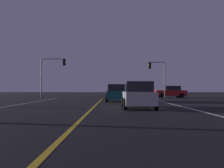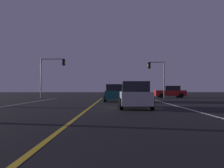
# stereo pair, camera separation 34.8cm
# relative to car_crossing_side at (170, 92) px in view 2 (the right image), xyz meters

# --- Properties ---
(lane_edge_right) EXTENTS (0.16, 39.82, 0.01)m
(lane_edge_right) POSITION_rel_car_crossing_side_xyz_m (-3.51, -21.64, -0.82)
(lane_edge_right) COLOR silver
(lane_edge_right) RESTS_ON ground
(lane_center_divider) EXTENTS (0.16, 39.82, 0.01)m
(lane_center_divider) POSITION_rel_car_crossing_side_xyz_m (-9.67, -21.64, -0.82)
(lane_center_divider) COLOR gold
(lane_center_divider) RESTS_ON ground
(car_crossing_side) EXTENTS (4.30, 2.02, 1.70)m
(car_crossing_side) POSITION_rel_car_crossing_side_xyz_m (0.00, 0.00, 0.00)
(car_crossing_side) COLOR black
(car_crossing_side) RESTS_ON ground
(car_lead_same_lane) EXTENTS (2.02, 4.30, 1.70)m
(car_lead_same_lane) POSITION_rel_car_crossing_side_xyz_m (-6.74, -19.11, 0.00)
(car_lead_same_lane) COLOR black
(car_lead_same_lane) RESTS_ON ground
(car_ahead_far) EXTENTS (2.02, 4.30, 1.70)m
(car_ahead_far) POSITION_rel_car_crossing_side_xyz_m (-8.02, -10.56, 0.00)
(car_ahead_far) COLOR black
(car_ahead_far) RESTS_ON ground
(traffic_light_near_right) EXTENTS (2.36, 0.36, 5.00)m
(traffic_light_near_right) POSITION_rel_car_crossing_side_xyz_m (-2.24, -1.23, 2.88)
(traffic_light_near_right) COLOR #4C4C51
(traffic_light_near_right) RESTS_ON ground
(traffic_light_near_left) EXTENTS (3.47, 0.36, 5.45)m
(traffic_light_near_left) POSITION_rel_car_crossing_side_xyz_m (-16.56, -1.23, 3.25)
(traffic_light_near_left) COLOR #4C4C51
(traffic_light_near_left) RESTS_ON ground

